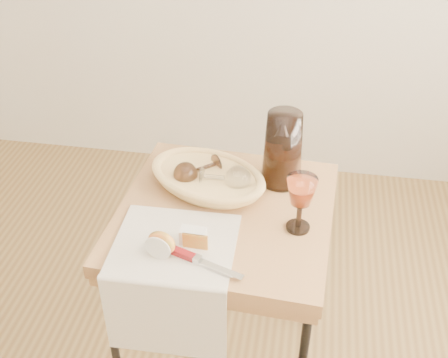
% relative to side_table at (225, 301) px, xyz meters
% --- Properties ---
extents(side_table, '(0.63, 0.63, 0.76)m').
position_rel_side_table_xyz_m(side_table, '(0.00, 0.00, 0.00)').
color(side_table, brown).
rests_on(side_table, floor).
extents(tea_towel, '(0.32, 0.29, 0.01)m').
position_rel_side_table_xyz_m(tea_towel, '(-0.10, -0.17, 0.38)').
color(tea_towel, silver).
rests_on(tea_towel, side_table).
extents(bread_basket, '(0.38, 0.32, 0.05)m').
position_rel_side_table_xyz_m(bread_basket, '(-0.07, 0.10, 0.40)').
color(bread_basket, tan).
rests_on(bread_basket, side_table).
extents(goblet_lying_a, '(0.14, 0.13, 0.07)m').
position_rel_side_table_xyz_m(goblet_lying_a, '(-0.10, 0.11, 0.43)').
color(goblet_lying_a, brown).
rests_on(goblet_lying_a, bread_basket).
extents(goblet_lying_b, '(0.13, 0.08, 0.08)m').
position_rel_side_table_xyz_m(goblet_lying_b, '(-0.02, 0.08, 0.43)').
color(goblet_lying_b, white).
rests_on(goblet_lying_b, bread_basket).
extents(pitcher, '(0.17, 0.25, 0.27)m').
position_rel_side_table_xyz_m(pitcher, '(0.14, 0.16, 0.49)').
color(pitcher, black).
rests_on(pitcher, side_table).
extents(wine_goblet, '(0.09, 0.09, 0.17)m').
position_rel_side_table_xyz_m(wine_goblet, '(0.21, -0.05, 0.46)').
color(wine_goblet, white).
rests_on(wine_goblet, side_table).
extents(apple_half, '(0.08, 0.05, 0.07)m').
position_rel_side_table_xyz_m(apple_half, '(-0.13, -0.21, 0.42)').
color(apple_half, red).
rests_on(apple_half, tea_towel).
extents(apple_wedge, '(0.07, 0.04, 0.04)m').
position_rel_side_table_xyz_m(apple_wedge, '(-0.06, -0.16, 0.41)').
color(apple_wedge, white).
rests_on(apple_wedge, tea_towel).
extents(table_knife, '(0.21, 0.09, 0.02)m').
position_rel_side_table_xyz_m(table_knife, '(-0.03, -0.23, 0.39)').
color(table_knife, silver).
rests_on(table_knife, tea_towel).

